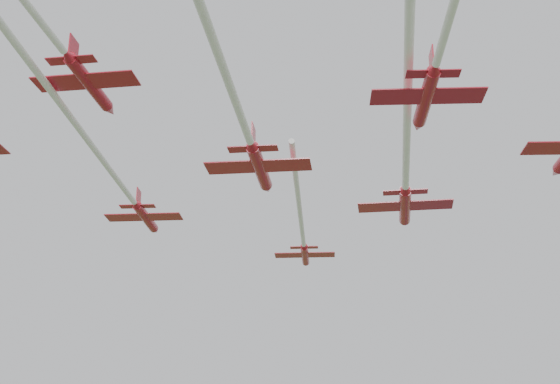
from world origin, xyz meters
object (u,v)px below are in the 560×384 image
(jet_row2_right, at_px, (406,156))
(jet_row4_right, at_px, (454,1))
(jet_lead, at_px, (303,235))
(jet_row3_mid, at_px, (239,112))
(jet_row2_left, at_px, (107,166))

(jet_row2_right, bearing_deg, jet_row4_right, -84.66)
(jet_lead, xyz_separation_m, jet_row4_right, (23.28, -46.32, -1.86))
(jet_row4_right, bearing_deg, jet_row3_mid, 131.79)
(jet_row2_left, height_order, jet_row2_right, jet_row2_left)
(jet_lead, xyz_separation_m, jet_row3_mid, (5.75, -35.36, -1.04))
(jet_row2_right, xyz_separation_m, jet_row4_right, (7.09, -24.97, -1.29))
(jet_lead, height_order, jet_row3_mid, jet_lead)
(jet_lead, height_order, jet_row4_right, jet_lead)
(jet_row3_mid, bearing_deg, jet_row4_right, -44.20)
(jet_row2_left, relative_size, jet_row2_right, 0.99)
(jet_row2_left, relative_size, jet_row3_mid, 1.12)
(jet_row2_right, relative_size, jet_row4_right, 1.18)
(jet_row3_mid, relative_size, jet_row4_right, 1.05)
(jet_row2_left, bearing_deg, jet_row2_right, -2.18)
(jet_lead, distance_m, jet_row4_right, 51.87)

